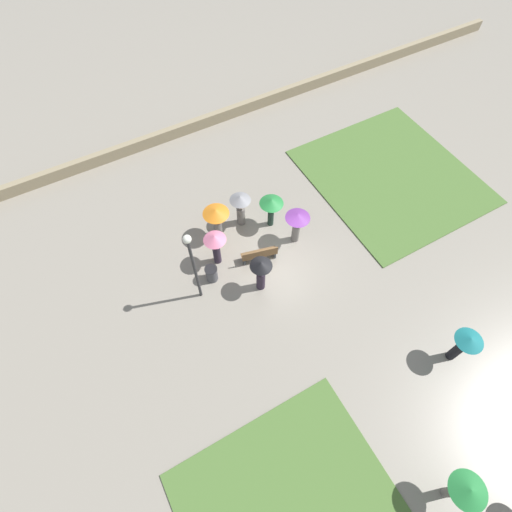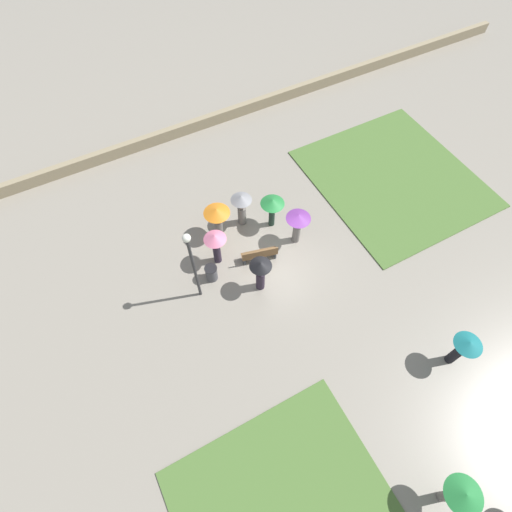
# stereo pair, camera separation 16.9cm
# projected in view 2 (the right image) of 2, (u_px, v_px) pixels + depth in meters

# --- Properties ---
(ground_plane) EXTENTS (90.00, 90.00, 0.00)m
(ground_plane) POSITION_uv_depth(u_px,v_px,m) (276.00, 262.00, 18.07)
(ground_plane) COLOR gray
(lawn_patch_near) EXTENTS (7.83, 8.44, 0.06)m
(lawn_patch_near) POSITION_uv_depth(u_px,v_px,m) (394.00, 178.00, 20.78)
(lawn_patch_near) COLOR #4C7033
(lawn_patch_near) RESTS_ON ground_plane
(parapet_wall) EXTENTS (45.00, 0.35, 0.67)m
(parapet_wall) POSITION_uv_depth(u_px,v_px,m) (190.00, 127.00, 22.46)
(parapet_wall) COLOR gray
(parapet_wall) RESTS_ON ground_plane
(park_bench) EXTENTS (1.67, 0.80, 0.90)m
(park_bench) POSITION_uv_depth(u_px,v_px,m) (260.00, 254.00, 17.74)
(park_bench) COLOR brown
(park_bench) RESTS_ON ground_plane
(lamp_post) EXTENTS (0.32, 0.32, 4.36)m
(lamp_post) POSITION_uv_depth(u_px,v_px,m) (192.00, 260.00, 14.84)
(lamp_post) COLOR #2D2D30
(lamp_post) RESTS_ON ground_plane
(trash_bin) EXTENTS (0.55, 0.55, 0.82)m
(trash_bin) POSITION_uv_depth(u_px,v_px,m) (211.00, 273.00, 17.29)
(trash_bin) COLOR #4C4C51
(trash_bin) RESTS_ON ground_plane
(crowd_person_pink) EXTENTS (0.98, 0.98, 1.94)m
(crowd_person_pink) POSITION_uv_depth(u_px,v_px,m) (216.00, 243.00, 16.95)
(crowd_person_pink) COLOR #2D2333
(crowd_person_pink) RESTS_ON ground_plane
(crowd_person_black) EXTENTS (0.93, 0.93, 1.99)m
(crowd_person_black) POSITION_uv_depth(u_px,v_px,m) (261.00, 271.00, 16.29)
(crowd_person_black) COLOR #2D2333
(crowd_person_black) RESTS_ON ground_plane
(crowd_person_grey) EXTENTS (0.97, 0.97, 1.90)m
(crowd_person_grey) POSITION_uv_depth(u_px,v_px,m) (241.00, 205.00, 18.21)
(crowd_person_grey) COLOR slate
(crowd_person_grey) RESTS_ON ground_plane
(crowd_person_orange) EXTENTS (1.19, 1.19, 1.82)m
(crowd_person_orange) POSITION_uv_depth(u_px,v_px,m) (217.00, 216.00, 17.79)
(crowd_person_orange) COLOR slate
(crowd_person_orange) RESTS_ON ground_plane
(crowd_person_green) EXTENTS (1.10, 1.10, 1.78)m
(crowd_person_green) POSITION_uv_depth(u_px,v_px,m) (272.00, 205.00, 18.04)
(crowd_person_green) COLOR #1E3328
(crowd_person_green) RESTS_ON ground_plane
(crowd_person_purple) EXTENTS (1.10, 1.10, 1.88)m
(crowd_person_purple) POSITION_uv_depth(u_px,v_px,m) (298.00, 222.00, 17.56)
(crowd_person_purple) COLOR slate
(crowd_person_purple) RESTS_ON ground_plane
(lone_walker_far_path) EXTENTS (1.18, 1.18, 1.99)m
(lone_walker_far_path) POSITION_uv_depth(u_px,v_px,m) (461.00, 495.00, 11.87)
(lone_walker_far_path) COLOR slate
(lone_walker_far_path) RESTS_ON ground_plane
(lone_walker_near_lawn) EXTENTS (1.04, 1.04, 1.91)m
(lone_walker_near_lawn) POSITION_uv_depth(u_px,v_px,m) (464.00, 348.00, 14.52)
(lone_walker_near_lawn) COLOR black
(lone_walker_near_lawn) RESTS_ON ground_plane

